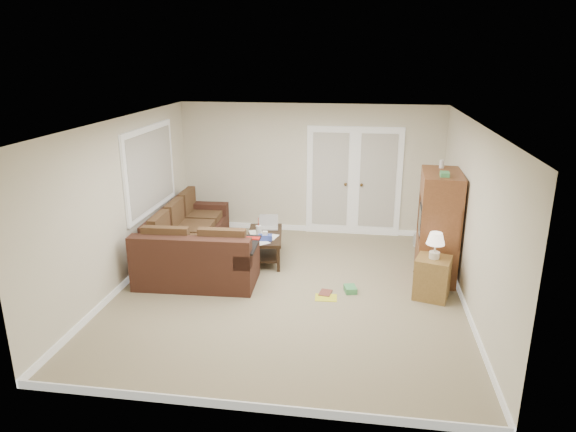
% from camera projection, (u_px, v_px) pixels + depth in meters
% --- Properties ---
extents(floor, '(5.50, 5.50, 0.00)m').
position_uv_depth(floor, '(289.00, 290.00, 7.65)').
color(floor, '#9C8F71').
rests_on(floor, ground).
extents(ceiling, '(5.00, 5.50, 0.02)m').
position_uv_depth(ceiling, '(289.00, 122.00, 6.90)').
color(ceiling, white).
rests_on(ceiling, wall_back).
extents(wall_left, '(0.02, 5.50, 2.50)m').
position_uv_depth(wall_left, '(123.00, 203.00, 7.62)').
color(wall_left, silver).
rests_on(wall_left, floor).
extents(wall_right, '(0.02, 5.50, 2.50)m').
position_uv_depth(wall_right, '(472.00, 218.00, 6.93)').
color(wall_right, silver).
rests_on(wall_right, floor).
extents(wall_back, '(5.00, 0.02, 2.50)m').
position_uv_depth(wall_back, '(310.00, 169.00, 9.87)').
color(wall_back, silver).
rests_on(wall_back, floor).
extents(wall_front, '(5.00, 0.02, 2.50)m').
position_uv_depth(wall_front, '(246.00, 297.00, 4.68)').
color(wall_front, silver).
rests_on(wall_front, floor).
extents(baseboards, '(5.00, 5.50, 0.10)m').
position_uv_depth(baseboards, '(289.00, 287.00, 7.64)').
color(baseboards, white).
rests_on(baseboards, floor).
extents(french_doors, '(1.80, 0.05, 2.13)m').
position_uv_depth(french_doors, '(354.00, 182.00, 9.78)').
color(french_doors, white).
rests_on(french_doors, floor).
extents(window_left, '(0.05, 1.92, 1.42)m').
position_uv_depth(window_left, '(150.00, 169.00, 8.47)').
color(window_left, white).
rests_on(window_left, wall_left).
extents(sectional_sofa, '(1.95, 2.78, 0.85)m').
position_uv_depth(sectional_sofa, '(192.00, 247.00, 8.46)').
color(sectional_sofa, '#402218').
rests_on(sectional_sofa, floor).
extents(coffee_table, '(0.72, 1.19, 0.77)m').
position_uv_depth(coffee_table, '(265.00, 245.00, 8.76)').
color(coffee_table, black).
rests_on(coffee_table, floor).
extents(tv_armoire, '(0.64, 1.08, 1.81)m').
position_uv_depth(tv_armoire, '(438.00, 225.00, 7.91)').
color(tv_armoire, brown).
rests_on(tv_armoire, floor).
extents(side_cabinet, '(0.58, 0.58, 0.99)m').
position_uv_depth(side_cabinet, '(433.00, 274.00, 7.34)').
color(side_cabinet, olive).
rests_on(side_cabinet, floor).
extents(space_heater, '(0.12, 0.11, 0.27)m').
position_uv_depth(space_heater, '(417.00, 240.00, 9.37)').
color(space_heater, silver).
rests_on(space_heater, floor).
extents(floor_magazine, '(0.33, 0.26, 0.01)m').
position_uv_depth(floor_magazine, '(326.00, 298.00, 7.42)').
color(floor_magazine, yellow).
rests_on(floor_magazine, floor).
extents(floor_greenbox, '(0.21, 0.25, 0.09)m').
position_uv_depth(floor_greenbox, '(350.00, 289.00, 7.59)').
color(floor_greenbox, '#479C59').
rests_on(floor_greenbox, floor).
extents(floor_book, '(0.20, 0.26, 0.02)m').
position_uv_depth(floor_book, '(320.00, 292.00, 7.58)').
color(floor_book, brown).
rests_on(floor_book, floor).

